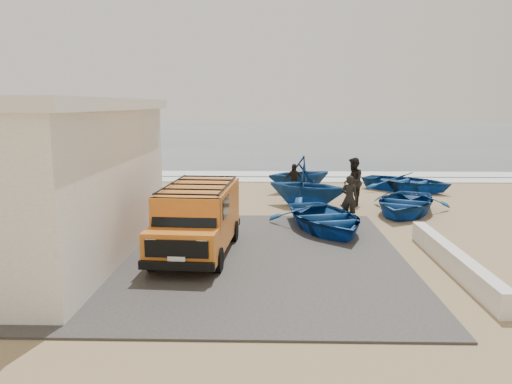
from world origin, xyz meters
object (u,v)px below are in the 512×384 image
object	(u,v)px
van	(198,217)
boat_near_left	(325,218)
fisherman_front	(349,198)
fisherman_back	(294,181)
boat_near_right	(405,203)
fisherman_middle	(353,181)
parapet	(453,260)
boat_far_right	(407,182)
boat_mid_left	(307,186)
boat_far_left	(299,174)

from	to	relation	value
van	boat_near_left	size ratio (longest dim) A/B	1.09
fisherman_front	fisherman_back	xyz separation A→B (m)	(-1.78, 4.38, -0.06)
boat_near_right	fisherman_middle	size ratio (longest dim) A/B	2.13
parapet	boat_far_right	xyz separation A→B (m)	(2.04, 11.79, 0.16)
van	fisherman_front	bearing A→B (deg)	44.31
fisherman_front	van	bearing A→B (deg)	62.07
boat_mid_left	fisherman_back	distance (m)	1.98
boat_near_left	boat_far_right	world-z (taller)	boat_near_left
fisherman_back	boat_near_right	bearing A→B (deg)	-53.10
fisherman_back	boat_far_left	bearing A→B (deg)	63.02
fisherman_front	fisherman_back	bearing A→B (deg)	-46.17
boat_near_left	fisherman_front	distance (m)	1.86
boat_far_right	fisherman_middle	bearing A→B (deg)	173.60
parapet	van	size ratio (longest dim) A/B	1.28
boat_far_left	fisherman_middle	world-z (taller)	fisherman_middle
boat_mid_left	boat_far_left	world-z (taller)	boat_mid_left
boat_far_right	fisherman_front	xyz separation A→B (m)	(-3.80, -6.37, 0.39)
fisherman_back	boat_mid_left	bearing A→B (deg)	-92.47
fisherman_front	fisherman_middle	xyz separation A→B (m)	(0.62, 2.90, 0.16)
fisherman_front	boat_near_right	bearing A→B (deg)	-130.42
boat_far_left	boat_far_right	bearing A→B (deg)	65.88
boat_near_right	boat_far_left	distance (m)	6.19
boat_near_left	fisherman_front	size ratio (longest dim) A/B	2.59
boat_near_right	boat_far_left	xyz separation A→B (m)	(-3.74, 4.92, 0.43)
van	boat_far_right	xyz separation A→B (m)	(8.67, 10.49, -0.62)
boat_near_left	boat_near_right	distance (m)	4.32
van	boat_far_left	size ratio (longest dim) A/B	1.43
fisherman_middle	boat_near_right	bearing A→B (deg)	53.15
parapet	boat_far_left	bearing A→B (deg)	105.38
parapet	boat_near_left	xyz separation A→B (m)	(-2.80, 3.93, 0.17)
boat_near_left	boat_mid_left	world-z (taller)	boat_mid_left
boat_near_left	fisherman_back	xyz separation A→B (m)	(-0.74, 5.88, 0.33)
fisherman_middle	fisherman_back	world-z (taller)	fisherman_middle
parapet	fisherman_middle	size ratio (longest dim) A/B	3.02
boat_near_right	fisherman_front	bearing A→B (deg)	-126.34
boat_mid_left	van	bearing A→B (deg)	179.26
fisherman_middle	boat_far_left	bearing A→B (deg)	-140.28
boat_far_right	fisherman_middle	size ratio (longest dim) A/B	2.14
boat_near_left	fisherman_back	distance (m)	5.93
van	boat_near_left	world-z (taller)	van
fisherman_front	fisherman_middle	bearing A→B (deg)	-80.24
boat_near_right	boat_far_right	size ratio (longest dim) A/B	1.00
boat_near_left	boat_far_right	distance (m)	9.23
van	boat_far_left	xyz separation A→B (m)	(3.45, 10.27, -0.19)
boat_near_left	boat_far_left	xyz separation A→B (m)	(-0.39, 7.63, 0.42)
boat_far_left	parapet	bearing A→B (deg)	-11.24
boat_near_right	boat_far_right	world-z (taller)	boat_far_right
boat_far_right	fisherman_middle	distance (m)	4.74
boat_far_left	fisherman_middle	xyz separation A→B (m)	(2.03, -3.24, 0.13)
boat_near_left	boat_mid_left	size ratio (longest dim) A/B	1.29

